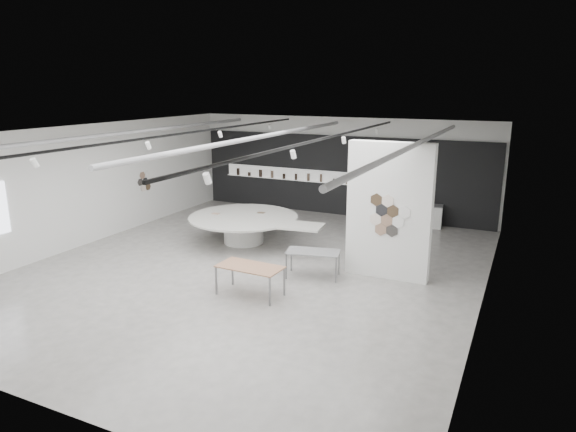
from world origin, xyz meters
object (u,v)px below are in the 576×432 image
at_px(partition_column, 389,211).
at_px(display_island, 245,226).
at_px(sample_table_wood, 250,268).
at_px(sample_table_stone, 313,253).
at_px(kitchen_counter, 422,215).

distance_m(partition_column, display_island, 5.17).
xyz_separation_m(partition_column, sample_table_wood, (-2.67, -2.65, -1.11)).
relative_size(display_island, sample_table_stone, 3.17).
bearing_deg(partition_column, kitchen_counter, 91.68).
xyz_separation_m(display_island, sample_table_wood, (2.25, -3.67, 0.11)).
distance_m(display_island, sample_table_stone, 3.67).
relative_size(sample_table_wood, kitchen_counter, 1.09).
height_order(display_island, kitchen_counter, kitchen_counter).
height_order(partition_column, sample_table_stone, partition_column).
distance_m(partition_column, sample_table_wood, 3.92).
relative_size(display_island, kitchen_counter, 3.23).
height_order(partition_column, sample_table_wood, partition_column).
relative_size(partition_column, sample_table_wood, 2.23).
bearing_deg(sample_table_wood, sample_table_stone, 63.18).
height_order(partition_column, kitchen_counter, partition_column).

